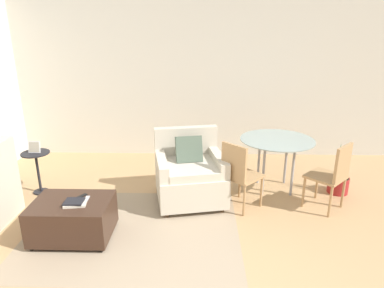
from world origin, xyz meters
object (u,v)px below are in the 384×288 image
object	(u,v)px
ottoman	(73,218)
dining_chair_near_left	(239,172)
book_stack	(75,203)
tv_remote_secondary	(81,196)
armchair	(190,175)
side_table	(37,165)
picture_frame	(34,147)
dining_chair_near_right	(333,173)
dining_table	(277,146)
potted_plant_small	(339,180)
tv_remote_primary	(86,199)

from	to	relation	value
ottoman	dining_chair_near_left	distance (m)	2.03
ottoman	book_stack	bearing A→B (deg)	-43.20
ottoman	tv_remote_secondary	xyz separation A→B (m)	(0.07, 0.13, 0.20)
armchair	side_table	bearing A→B (deg)	175.52
picture_frame	dining_chair_near_right	world-z (taller)	dining_chair_near_right
armchair	dining_table	size ratio (longest dim) A/B	0.99
dining_table	dining_chair_near_right	world-z (taller)	dining_chair_near_right
tv_remote_secondary	armchair	bearing A→B (deg)	33.36
book_stack	dining_table	xyz separation A→B (m)	(2.42, 1.34, 0.21)
ottoman	potted_plant_small	bearing A→B (deg)	19.30
armchair	tv_remote_primary	size ratio (longest dim) A/B	7.22
side_table	armchair	bearing A→B (deg)	-4.48
dining_table	dining_chair_near_left	world-z (taller)	dining_chair_near_left
picture_frame	potted_plant_small	distance (m)	4.28
tv_remote_primary	ottoman	bearing A→B (deg)	-159.49
dining_chair_near_left	dining_chair_near_right	distance (m)	1.18
dining_table	dining_chair_near_left	distance (m)	0.85
potted_plant_small	dining_chair_near_right	bearing A→B (deg)	-121.40
armchair	tv_remote_secondary	distance (m)	1.43
dining_chair_near_right	potted_plant_small	xyz separation A→B (m)	(0.30, 0.50, -0.32)
book_stack	tv_remote_secondary	distance (m)	0.19
picture_frame	dining_table	size ratio (longest dim) A/B	0.16
tv_remote_primary	dining_table	world-z (taller)	dining_table
dining_chair_near_right	potted_plant_small	size ratio (longest dim) A/B	1.20
ottoman	dining_chair_near_right	distance (m)	3.16
book_stack	dining_chair_near_left	distance (m)	1.97
tv_remote_secondary	picture_frame	xyz separation A→B (m)	(-0.95, 0.95, 0.24)
book_stack	tv_remote_primary	bearing A→B (deg)	54.04
ottoman	picture_frame	world-z (taller)	picture_frame
tv_remote_primary	picture_frame	world-z (taller)	picture_frame
tv_remote_primary	dining_chair_near_left	distance (m)	1.85
tv_remote_secondary	potted_plant_small	distance (m)	3.48
tv_remote_primary	picture_frame	xyz separation A→B (m)	(-1.03, 1.02, 0.24)
dining_chair_near_left	tv_remote_secondary	bearing A→B (deg)	-162.86
ottoman	dining_table	xyz separation A→B (m)	(2.48, 1.28, 0.43)
potted_plant_small	ottoman	bearing A→B (deg)	-160.70
picture_frame	dining_chair_near_left	distance (m)	2.80
tv_remote_primary	potted_plant_small	size ratio (longest dim) A/B	0.19
tv_remote_primary	potted_plant_small	bearing A→B (deg)	19.25
armchair	book_stack	world-z (taller)	armchair
ottoman	picture_frame	distance (m)	1.46
tv_remote_secondary	dining_chair_near_right	bearing A→B (deg)	10.59
side_table	dining_chair_near_right	xyz separation A→B (m)	(3.95, -0.39, 0.10)
tv_remote_secondary	dining_chair_near_left	bearing A→B (deg)	17.14
tv_remote_primary	picture_frame	distance (m)	1.47
ottoman	picture_frame	bearing A→B (deg)	128.95
book_stack	picture_frame	xyz separation A→B (m)	(-0.94, 1.14, 0.23)
side_table	tv_remote_secondary	bearing A→B (deg)	-45.25
side_table	dining_chair_near_right	world-z (taller)	dining_chair_near_right
potted_plant_small	dining_table	bearing A→B (deg)	173.99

